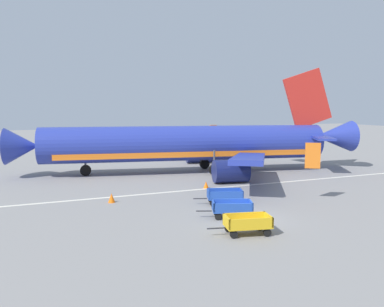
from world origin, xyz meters
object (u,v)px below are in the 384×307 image
at_px(baggage_cart_second_in_row, 232,208).
at_px(baggage_cart_third_in_row, 225,196).
at_px(airplane, 196,144).
at_px(traffic_cone_mid_apron, 112,198).
at_px(traffic_cone_near_plane, 206,185).
at_px(baggage_cart_nearest, 247,224).

xyz_separation_m(baggage_cart_second_in_row, baggage_cart_third_in_row, (1.23, 3.34, 0.00)).
distance_m(airplane, traffic_cone_mid_apron, 15.53).
xyz_separation_m(baggage_cart_second_in_row, traffic_cone_near_plane, (2.43, 9.09, -0.30)).
distance_m(baggage_cart_nearest, baggage_cart_second_in_row, 3.46).
height_order(traffic_cone_near_plane, traffic_cone_mid_apron, traffic_cone_mid_apron).
xyz_separation_m(baggage_cart_third_in_row, traffic_cone_near_plane, (1.19, 5.75, -0.30)).
height_order(airplane, traffic_cone_near_plane, airplane).
distance_m(baggage_cart_second_in_row, traffic_cone_mid_apron, 9.42).
height_order(baggage_cart_second_in_row, traffic_cone_mid_apron, baggage_cart_second_in_row).
distance_m(baggage_cart_nearest, baggage_cart_third_in_row, 7.01).
relative_size(baggage_cart_nearest, traffic_cone_near_plane, 5.97).
relative_size(airplane, baggage_cart_second_in_row, 10.47).
distance_m(baggage_cart_nearest, traffic_cone_near_plane, 12.87).
bearing_deg(baggage_cart_third_in_row, traffic_cone_mid_apron, 153.37).
bearing_deg(baggage_cart_nearest, airplane, 73.99).
relative_size(baggage_cart_third_in_row, traffic_cone_mid_apron, 5.24).
bearing_deg(airplane, baggage_cart_second_in_row, -106.33).
relative_size(baggage_cart_third_in_row, traffic_cone_near_plane, 5.92).
bearing_deg(traffic_cone_near_plane, baggage_cart_second_in_row, -104.96).
bearing_deg(baggage_cart_second_in_row, traffic_cone_mid_apron, 131.28).
relative_size(baggage_cart_second_in_row, traffic_cone_near_plane, 5.89).
height_order(baggage_cart_third_in_row, traffic_cone_near_plane, baggage_cart_third_in_row).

